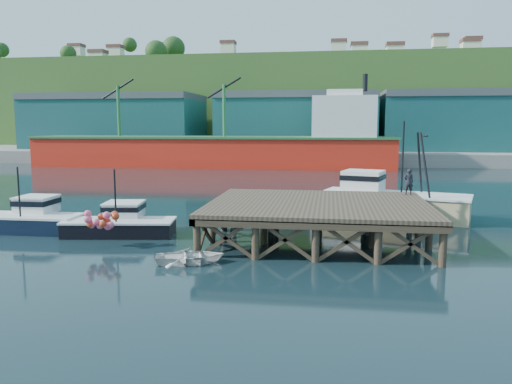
% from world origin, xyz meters
% --- Properties ---
extents(ground, '(300.00, 300.00, 0.00)m').
position_xyz_m(ground, '(0.00, 0.00, 0.00)').
color(ground, black).
rests_on(ground, ground).
extents(wharf, '(12.00, 10.00, 2.62)m').
position_xyz_m(wharf, '(5.50, -0.19, 1.94)').
color(wharf, brown).
rests_on(wharf, ground).
extents(far_quay, '(160.00, 40.00, 2.00)m').
position_xyz_m(far_quay, '(0.00, 70.00, 1.00)').
color(far_quay, gray).
rests_on(far_quay, ground).
extents(warehouse_left, '(32.00, 16.00, 9.00)m').
position_xyz_m(warehouse_left, '(-35.00, 65.00, 6.50)').
color(warehouse_left, '#195451').
rests_on(warehouse_left, far_quay).
extents(warehouse_mid, '(28.00, 16.00, 9.00)m').
position_xyz_m(warehouse_mid, '(0.00, 65.00, 6.50)').
color(warehouse_mid, '#195451').
rests_on(warehouse_mid, far_quay).
extents(warehouse_right, '(30.00, 16.00, 9.00)m').
position_xyz_m(warehouse_right, '(30.00, 65.00, 6.50)').
color(warehouse_right, '#195451').
rests_on(warehouse_right, far_quay).
extents(cargo_ship, '(55.50, 10.00, 13.75)m').
position_xyz_m(cargo_ship, '(-8.46, 48.00, 3.31)').
color(cargo_ship, red).
rests_on(cargo_ship, ground).
extents(hillside, '(220.00, 50.00, 22.00)m').
position_xyz_m(hillside, '(0.00, 100.00, 11.00)').
color(hillside, '#2D511E').
rests_on(hillside, ground).
extents(boat_navy, '(6.36, 3.39, 3.96)m').
position_xyz_m(boat_navy, '(-11.83, -0.25, 0.80)').
color(boat_navy, black).
rests_on(boat_navy, ground).
extents(boat_black, '(6.59, 5.49, 3.91)m').
position_xyz_m(boat_black, '(-5.96, -0.41, 0.72)').
color(boat_black, black).
rests_on(boat_black, ground).
extents(trawler, '(10.50, 6.28, 6.63)m').
position_xyz_m(trawler, '(10.35, 7.53, 1.37)').
color(trawler, '#CDBC85').
rests_on(trawler, ground).
extents(dinghy, '(3.71, 3.12, 0.66)m').
position_xyz_m(dinghy, '(-0.26, -5.80, 0.33)').
color(dinghy, silver).
rests_on(dinghy, ground).
extents(dockworker, '(0.62, 0.44, 1.59)m').
position_xyz_m(dockworker, '(10.90, 3.83, 2.92)').
color(dockworker, black).
rests_on(dockworker, wharf).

